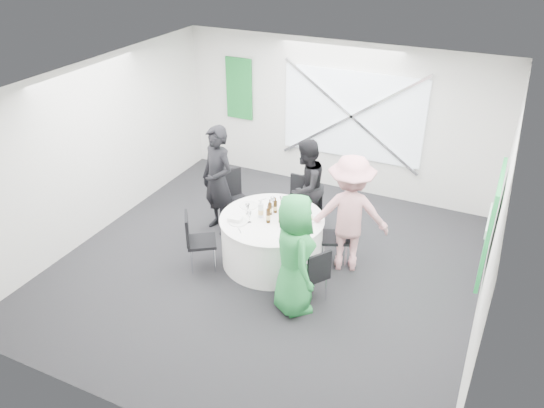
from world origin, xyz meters
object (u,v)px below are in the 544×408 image
at_px(chair_back, 299,200).
at_px(person_woman_pink, 349,214).
at_px(chair_front_left, 196,237).
at_px(banquet_table, 272,240).
at_px(chair_front_right, 314,272).
at_px(chair_back_right, 340,233).
at_px(person_man_back, 306,187).
at_px(green_water_bottle, 283,209).
at_px(clear_water_bottle, 261,211).
at_px(person_man_back_left, 218,180).
at_px(person_woman_green, 294,255).
at_px(chair_back_left, 233,195).

relative_size(chair_back, person_woman_pink, 0.52).
xyz_separation_m(chair_front_left, person_woman_pink, (2.01, 0.99, 0.37)).
xyz_separation_m(banquet_table, chair_back, (0.01, 1.03, 0.18)).
height_order(chair_front_right, chair_front_left, chair_front_left).
relative_size(chair_back_right, chair_front_left, 0.98).
distance_m(chair_front_right, person_man_back, 1.92).
height_order(chair_back, person_man_back, person_man_back).
bearing_deg(green_water_bottle, person_woman_pink, 15.45).
distance_m(banquet_table, chair_back_right, 1.04).
bearing_deg(person_woman_pink, banquet_table, 0.00).
distance_m(chair_back, clear_water_bottle, 1.13).
height_order(chair_back_right, chair_front_left, chair_front_left).
xyz_separation_m(banquet_table, person_man_back_left, (-1.19, 0.47, 0.54)).
relative_size(person_woman_green, clear_water_bottle, 6.03).
bearing_deg(green_water_bottle, person_man_back, 91.77).
bearing_deg(chair_back_left, chair_front_left, -144.08).
relative_size(chair_front_right, person_woman_pink, 0.47).
xyz_separation_m(chair_back_right, person_woman_green, (-0.22, -1.27, 0.33)).
relative_size(chair_back_left, person_woman_green, 0.59).
relative_size(chair_back_left, chair_back_right, 1.13).
distance_m(chair_back_right, green_water_bottle, 0.94).
bearing_deg(person_woman_pink, chair_back, -51.09).
xyz_separation_m(chair_back_right, person_man_back, (-0.84, 0.67, 0.28)).
bearing_deg(chair_back_left, person_man_back_left, 170.17).
bearing_deg(person_woman_green, chair_front_left, 42.23).
relative_size(chair_back_right, person_man_back, 0.56).
height_order(person_man_back_left, person_man_back, person_man_back_left).
xyz_separation_m(banquet_table, chair_front_left, (-0.95, -0.63, 0.15)).
height_order(person_man_back_left, person_woman_pink, person_man_back_left).
relative_size(chair_back_right, green_water_bottle, 2.77).
height_order(banquet_table, chair_back_left, chair_back_left).
height_order(chair_back_left, green_water_bottle, green_water_bottle).
bearing_deg(chair_back_left, chair_back_right, -64.52).
bearing_deg(person_woman_pink, chair_front_left, 7.63).
relative_size(chair_front_left, clear_water_bottle, 3.22).
bearing_deg(person_woman_pink, clear_water_bottle, -0.57).
xyz_separation_m(chair_front_left, person_man_back, (1.04, 1.70, 0.27)).
distance_m(chair_back_right, person_man_back_left, 2.17).
relative_size(chair_front_right, chair_front_left, 0.93).
height_order(chair_back_left, chair_front_left, chair_back_left).
bearing_deg(chair_back_left, person_man_back, -36.78).
bearing_deg(chair_front_left, person_woman_pink, -97.54).
bearing_deg(chair_front_right, chair_back_right, -146.43).
bearing_deg(person_woman_pink, person_man_back_left, -21.35).
height_order(chair_back_left, person_man_back, person_man_back).
relative_size(chair_back_right, person_woman_pink, 0.49).
bearing_deg(clear_water_bottle, person_man_back, 76.72).
xyz_separation_m(banquet_table, chair_back_right, (0.94, 0.41, 0.14)).
relative_size(chair_front_left, person_woman_pink, 0.50).
xyz_separation_m(person_man_back, green_water_bottle, (0.03, -0.97, 0.09)).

